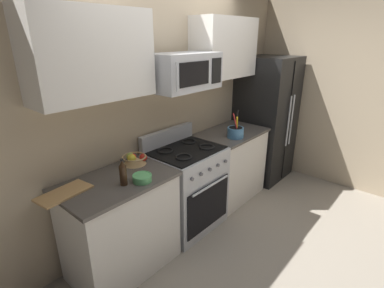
# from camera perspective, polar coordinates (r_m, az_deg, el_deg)

# --- Properties ---
(ground_plane) EXTENTS (16.00, 16.00, 0.00)m
(ground_plane) POSITION_cam_1_polar(r_m,az_deg,el_deg) (3.17, 8.86, -19.94)
(ground_plane) COLOR gray
(wall_back) EXTENTS (8.00, 0.10, 2.60)m
(wall_back) POSITION_cam_1_polar(r_m,az_deg,el_deg) (3.19, -6.28, 6.85)
(wall_back) COLOR tan
(wall_back) RESTS_ON ground
(counter_left) EXTENTS (0.97, 0.62, 0.91)m
(counter_left) POSITION_cam_1_polar(r_m,az_deg,el_deg) (2.77, -13.74, -15.24)
(counter_left) COLOR silver
(counter_left) RESTS_ON ground
(range_oven) EXTENTS (0.76, 0.66, 1.09)m
(range_oven) POSITION_cam_1_polar(r_m,az_deg,el_deg) (3.24, -1.12, -8.51)
(range_oven) COLOR #B2B5BA
(range_oven) RESTS_ON ground
(counter_right) EXTENTS (0.93, 0.62, 0.91)m
(counter_right) POSITION_cam_1_polar(r_m,az_deg,el_deg) (3.86, 7.45, -4.01)
(counter_right) COLOR silver
(counter_right) RESTS_ON ground
(refrigerator) EXTENTS (0.78, 0.73, 1.78)m
(refrigerator) POSITION_cam_1_polar(r_m,az_deg,el_deg) (4.42, 14.24, 4.74)
(refrigerator) COLOR black
(refrigerator) RESTS_ON ground
(wall_right) EXTENTS (0.10, 8.00, 2.60)m
(wall_right) POSITION_cam_1_polar(r_m,az_deg,el_deg) (4.55, 25.24, 9.14)
(wall_right) COLOR tan
(wall_right) RESTS_ON ground
(microwave) EXTENTS (0.73, 0.44, 0.34)m
(microwave) POSITION_cam_1_polar(r_m,az_deg,el_deg) (2.87, -1.71, 14.06)
(microwave) COLOR #B2B5BA
(upper_cabinets_left) EXTENTS (0.96, 0.34, 0.68)m
(upper_cabinets_left) POSITION_cam_1_polar(r_m,az_deg,el_deg) (2.40, -19.17, 16.21)
(upper_cabinets_left) COLOR silver
(upper_cabinets_right) EXTENTS (0.92, 0.34, 0.68)m
(upper_cabinets_right) POSITION_cam_1_polar(r_m,az_deg,el_deg) (3.61, 6.42, 18.25)
(upper_cabinets_right) COLOR silver
(utensil_crock) EXTENTS (0.19, 0.19, 0.33)m
(utensil_crock) POSITION_cam_1_polar(r_m,az_deg,el_deg) (3.47, 8.55, 2.36)
(utensil_crock) COLOR teal
(utensil_crock) RESTS_ON counter_right
(fruit_basket) EXTENTS (0.23, 0.23, 0.11)m
(fruit_basket) POSITION_cam_1_polar(r_m,az_deg,el_deg) (2.79, -11.41, -2.90)
(fruit_basket) COLOR tan
(fruit_basket) RESTS_ON counter_left
(apple_loose) EXTENTS (0.08, 0.08, 0.08)m
(apple_loose) POSITION_cam_1_polar(r_m,az_deg,el_deg) (2.83, -9.56, -2.62)
(apple_loose) COLOR red
(apple_loose) RESTS_ON counter_left
(cutting_board) EXTENTS (0.42, 0.25, 0.02)m
(cutting_board) POSITION_cam_1_polar(r_m,az_deg,el_deg) (2.45, -23.85, -8.81)
(cutting_board) COLOR tan
(cutting_board) RESTS_ON counter_left
(bottle_soy) EXTENTS (0.06, 0.06, 0.23)m
(bottle_soy) POSITION_cam_1_polar(r_m,az_deg,el_deg) (2.40, -13.41, -5.60)
(bottle_soy) COLOR #382314
(bottle_soy) RESTS_ON counter_left
(prep_bowl) EXTENTS (0.16, 0.16, 0.06)m
(prep_bowl) POSITION_cam_1_polar(r_m,az_deg,el_deg) (2.45, -9.78, -6.56)
(prep_bowl) COLOR #59AD66
(prep_bowl) RESTS_ON counter_left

